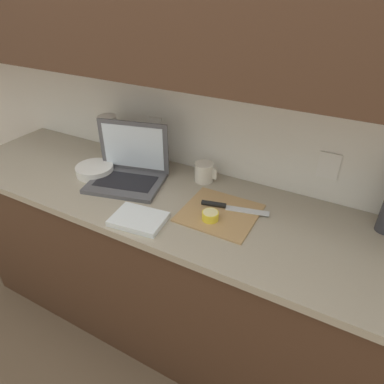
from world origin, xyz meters
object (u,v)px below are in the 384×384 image
(measuring_cup, at_px, (204,172))
(paper_towel_roll, at_px, (109,137))
(laptop, at_px, (129,168))
(bowl_white, at_px, (95,170))
(cutting_board, at_px, (220,213))
(knife, at_px, (223,206))
(lemon_half_cut, at_px, (210,216))

(measuring_cup, xyz_separation_m, paper_towel_roll, (-0.59, -0.01, 0.07))
(laptop, xyz_separation_m, bowl_white, (-0.20, -0.04, -0.04))
(cutting_board, bearing_deg, bowl_white, 179.37)
(measuring_cup, relative_size, paper_towel_roll, 0.48)
(laptop, distance_m, knife, 0.52)
(paper_towel_roll, bearing_deg, measuring_cup, 0.79)
(lemon_half_cut, relative_size, bowl_white, 0.37)
(measuring_cup, height_order, bowl_white, measuring_cup)
(bowl_white, bearing_deg, lemon_half_cut, -6.10)
(knife, xyz_separation_m, lemon_half_cut, (-0.01, -0.11, 0.01))
(knife, distance_m, lemon_half_cut, 0.11)
(laptop, relative_size, measuring_cup, 3.57)
(knife, height_order, bowl_white, bowl_white)
(cutting_board, relative_size, paper_towel_roll, 1.33)
(knife, relative_size, measuring_cup, 2.58)
(lemon_half_cut, distance_m, measuring_cup, 0.34)
(measuring_cup, distance_m, paper_towel_roll, 0.59)
(knife, relative_size, bowl_white, 1.55)
(cutting_board, xyz_separation_m, measuring_cup, (-0.19, 0.22, 0.04))
(lemon_half_cut, height_order, measuring_cup, measuring_cup)
(laptop, height_order, knife, laptop)
(cutting_board, height_order, knife, knife)
(lemon_half_cut, relative_size, measuring_cup, 0.61)
(knife, relative_size, paper_towel_roll, 1.25)
(measuring_cup, bearing_deg, bowl_white, -158.18)
(lemon_half_cut, distance_m, paper_towel_roll, 0.82)
(paper_towel_roll, bearing_deg, cutting_board, -15.27)
(cutting_board, bearing_deg, paper_towel_roll, 164.73)
(cutting_board, relative_size, measuring_cup, 2.75)
(measuring_cup, bearing_deg, lemon_half_cut, -58.78)
(knife, relative_size, lemon_half_cut, 4.20)
(cutting_board, xyz_separation_m, knife, (-0.00, 0.04, 0.01))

